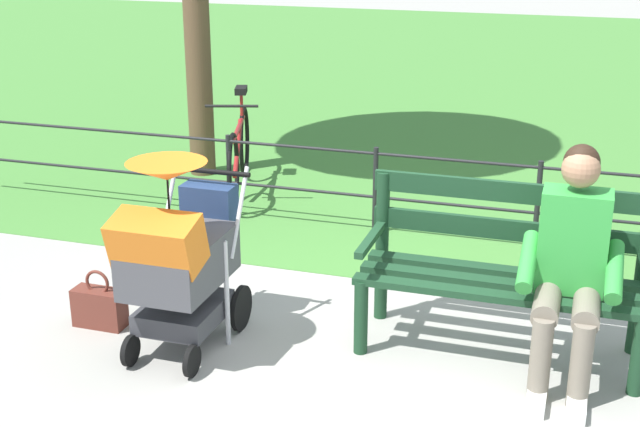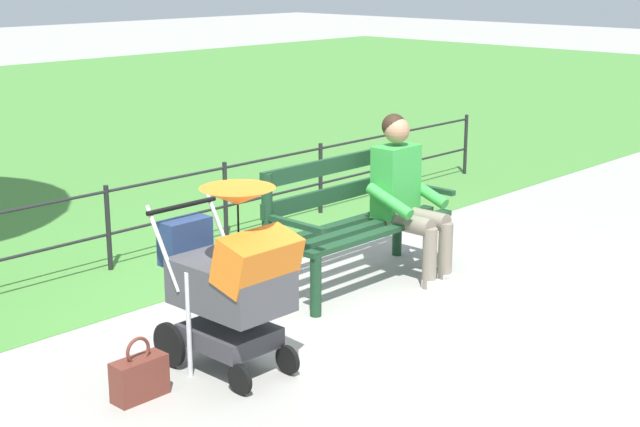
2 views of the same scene
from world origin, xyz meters
TOP-DOWN VIEW (x-y plane):
  - ground_plane at (0.00, 0.00)m, footprint 60.00×60.00m
  - grass_lawn at (0.00, -8.80)m, footprint 40.00×16.00m
  - park_bench at (-0.54, -0.12)m, footprint 1.60×0.60m
  - person_on_bench at (-0.90, 0.11)m, footprint 0.53×0.74m
  - stroller at (1.21, 0.47)m, footprint 0.52×0.89m
  - handbag at (1.82, 0.36)m, footprint 0.32×0.14m
  - park_fence at (-0.50, -1.70)m, footprint 8.62×0.04m
  - bicycle at (2.04, -2.38)m, footprint 0.61×1.60m

SIDE VIEW (x-z plane):
  - ground_plane at x=0.00m, z-range 0.00..0.00m
  - grass_lawn at x=0.00m, z-range 0.00..0.01m
  - handbag at x=1.82m, z-range -0.06..0.31m
  - bicycle at x=2.04m, z-range -0.08..0.81m
  - park_fence at x=-0.50m, z-range 0.07..0.77m
  - park_bench at x=-0.54m, z-range 0.05..1.01m
  - stroller at x=1.21m, z-range 0.02..1.17m
  - person_on_bench at x=-0.90m, z-range 0.04..1.31m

